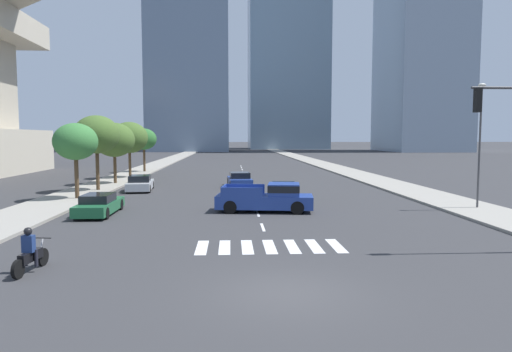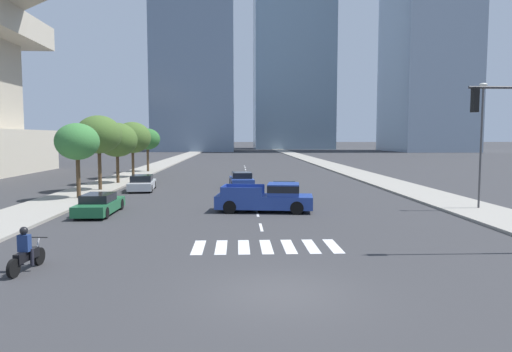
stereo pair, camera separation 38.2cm
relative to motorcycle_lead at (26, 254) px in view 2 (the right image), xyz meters
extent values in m
plane|color=#333335|center=(8.05, -2.45, -0.58)|extent=(800.00, 800.00, 0.00)
cube|color=gray|center=(21.05, 27.55, -0.51)|extent=(4.00, 260.00, 0.15)
cube|color=gray|center=(-4.96, 27.55, -0.51)|extent=(4.00, 260.00, 0.15)
cube|color=silver|center=(5.35, 3.05, -0.58)|extent=(0.45, 2.42, 0.01)
cube|color=silver|center=(6.25, 3.05, -0.58)|extent=(0.45, 2.42, 0.01)
cube|color=silver|center=(7.15, 3.05, -0.58)|extent=(0.45, 2.42, 0.01)
cube|color=silver|center=(8.05, 3.05, -0.58)|extent=(0.45, 2.42, 0.01)
cube|color=silver|center=(8.95, 3.05, -0.58)|extent=(0.45, 2.42, 0.01)
cube|color=silver|center=(9.85, 3.05, -0.58)|extent=(0.45, 2.42, 0.01)
cube|color=silver|center=(10.75, 3.05, -0.58)|extent=(0.45, 2.42, 0.01)
cube|color=silver|center=(8.05, 7.05, -0.58)|extent=(0.14, 2.00, 0.01)
cube|color=silver|center=(8.05, 11.05, -0.58)|extent=(0.14, 2.00, 0.01)
cube|color=silver|center=(8.05, 15.05, -0.58)|extent=(0.14, 2.00, 0.01)
cube|color=silver|center=(8.05, 19.05, -0.58)|extent=(0.14, 2.00, 0.01)
cube|color=silver|center=(8.05, 23.05, -0.58)|extent=(0.14, 2.00, 0.01)
cube|color=silver|center=(8.05, 27.05, -0.58)|extent=(0.14, 2.00, 0.01)
cube|color=silver|center=(8.05, 31.05, -0.58)|extent=(0.14, 2.00, 0.01)
cube|color=silver|center=(8.05, 35.05, -0.58)|extent=(0.14, 2.00, 0.01)
cube|color=silver|center=(8.05, 39.05, -0.58)|extent=(0.14, 2.00, 0.01)
cube|color=silver|center=(8.05, 43.05, -0.58)|extent=(0.14, 2.00, 0.01)
cube|color=silver|center=(8.05, 47.05, -0.58)|extent=(0.14, 2.00, 0.01)
cube|color=silver|center=(8.05, 51.05, -0.58)|extent=(0.14, 2.00, 0.01)
cube|color=silver|center=(8.05, 55.05, -0.58)|extent=(0.14, 2.00, 0.01)
cylinder|color=black|center=(0.09, 0.75, -0.28)|extent=(0.19, 0.61, 0.60)
cylinder|color=black|center=(-0.08, -0.72, -0.28)|extent=(0.19, 0.61, 0.60)
cube|color=black|center=(0.00, 0.02, -0.06)|extent=(0.35, 1.20, 0.32)
cylinder|color=#B2B2B7|center=(0.07, 0.65, 0.02)|extent=(0.10, 0.32, 0.67)
cylinder|color=black|center=(0.08, 0.70, 0.39)|extent=(0.70, 0.11, 0.04)
cube|color=navy|center=(-0.01, -0.08, 0.37)|extent=(0.38, 0.28, 0.55)
sphere|color=black|center=(-0.01, -0.08, 0.78)|extent=(0.26, 0.26, 0.26)
cylinder|color=black|center=(-0.18, 0.04, -0.11)|extent=(0.13, 0.13, 0.55)
cylinder|color=black|center=(0.18, 0.00, -0.11)|extent=(0.13, 0.13, 0.55)
cube|color=navy|center=(8.48, 11.84, 0.01)|extent=(5.85, 2.78, 0.75)
cube|color=navy|center=(9.60, 11.70, 0.74)|extent=(2.03, 2.12, 0.70)
cube|color=black|center=(9.60, 11.70, 0.82)|extent=(2.06, 2.17, 0.39)
cube|color=navy|center=(7.38, 12.99, 0.66)|extent=(2.36, 0.38, 0.55)
cube|color=navy|center=(7.13, 11.01, 0.66)|extent=(2.36, 0.38, 0.55)
cube|color=navy|center=(6.08, 12.15, 0.66)|extent=(0.33, 1.99, 0.55)
cylinder|color=black|center=(10.50, 12.52, -0.20)|extent=(0.79, 0.36, 0.76)
cylinder|color=black|center=(10.26, 10.67, -0.20)|extent=(0.79, 0.36, 0.76)
cylinder|color=black|center=(6.70, 13.01, -0.20)|extent=(0.79, 0.36, 0.76)
cylinder|color=black|center=(6.46, 11.16, -0.20)|extent=(0.79, 0.36, 0.76)
cube|color=navy|center=(7.27, 25.47, -0.11)|extent=(2.20, 4.66, 0.64)
cube|color=black|center=(7.29, 25.24, 0.47)|extent=(1.80, 2.15, 0.51)
cylinder|color=black|center=(6.31, 26.95, -0.26)|extent=(0.26, 0.65, 0.64)
cylinder|color=black|center=(8.03, 27.06, -0.26)|extent=(0.26, 0.65, 0.64)
cylinder|color=black|center=(6.52, 23.87, -0.26)|extent=(0.26, 0.65, 0.64)
cylinder|color=black|center=(8.24, 23.99, -0.26)|extent=(0.26, 0.65, 0.64)
cube|color=#1E6038|center=(10.19, 16.76, -0.14)|extent=(2.14, 4.66, 0.57)
cube|color=black|center=(10.21, 16.99, 0.38)|extent=(1.74, 2.15, 0.48)
cylinder|color=black|center=(10.90, 15.16, -0.26)|extent=(0.27, 0.65, 0.64)
cylinder|color=black|center=(9.27, 15.28, -0.26)|extent=(0.27, 0.65, 0.64)
cylinder|color=black|center=(11.12, 18.24, -0.26)|extent=(0.27, 0.65, 0.64)
cylinder|color=black|center=(9.49, 18.36, -0.26)|extent=(0.27, 0.65, 0.64)
cube|color=#1E6038|center=(-0.94, 11.33, -0.14)|extent=(1.74, 4.79, 0.58)
cube|color=black|center=(-0.94, 11.09, 0.38)|extent=(1.53, 2.16, 0.46)
cylinder|color=black|center=(-1.72, 12.96, -0.26)|extent=(0.22, 0.64, 0.64)
cylinder|color=black|center=(-0.16, 12.96, -0.26)|extent=(0.22, 0.64, 0.64)
cylinder|color=black|center=(-1.72, 9.70, -0.26)|extent=(0.22, 0.64, 0.64)
cylinder|color=black|center=(-0.16, 9.70, -0.26)|extent=(0.22, 0.64, 0.64)
cube|color=#B7BABF|center=(-0.90, 22.99, -0.12)|extent=(2.24, 4.79, 0.61)
cube|color=black|center=(-0.88, 22.76, 0.44)|extent=(1.80, 2.23, 0.52)
cylinder|color=black|center=(-1.87, 24.49, -0.26)|extent=(0.27, 0.66, 0.64)
cylinder|color=black|center=(-0.20, 24.63, -0.26)|extent=(0.27, 0.66, 0.64)
cylinder|color=black|center=(-1.60, 21.34, -0.26)|extent=(0.27, 0.66, 0.64)
cylinder|color=black|center=(0.07, 21.48, -0.26)|extent=(0.27, 0.66, 0.64)
cube|color=black|center=(15.59, 1.61, 5.15)|extent=(0.20, 0.28, 0.90)
sphere|color=red|center=(15.59, 1.61, 5.45)|extent=(0.18, 0.18, 0.18)
sphere|color=orange|center=(15.59, 1.61, 5.15)|extent=(0.18, 0.18, 0.18)
sphere|color=green|center=(15.59, 1.61, 4.85)|extent=(0.18, 0.18, 0.18)
cylinder|color=#3F3F42|center=(21.35, 11.77, 3.16)|extent=(0.12, 0.12, 7.19)
ellipsoid|color=beige|center=(21.35, 11.77, 6.86)|extent=(0.50, 0.24, 0.20)
cylinder|color=#4C3823|center=(-4.16, 17.41, 0.93)|extent=(0.28, 0.28, 2.72)
ellipsoid|color=#387538|center=(-4.16, 17.41, 3.49)|extent=(2.99, 2.99, 2.54)
cylinder|color=#4C3823|center=(-4.16, 22.49, 1.07)|extent=(0.28, 0.28, 3.00)
ellipsoid|color=#426028|center=(-4.16, 22.49, 4.00)|extent=(3.58, 3.58, 3.04)
cylinder|color=#4C3823|center=(-4.16, 28.08, 0.81)|extent=(0.28, 0.28, 2.50)
ellipsoid|color=#426028|center=(-4.16, 28.08, 3.54)|extent=(3.69, 3.69, 3.14)
cylinder|color=#4C3823|center=(-4.16, 34.41, 0.88)|extent=(0.28, 0.28, 2.64)
ellipsoid|color=#426028|center=(-4.16, 34.41, 3.74)|extent=(3.86, 3.86, 3.28)
cylinder|color=#4C3823|center=(-4.16, 42.64, 0.94)|extent=(0.28, 0.28, 2.75)
ellipsoid|color=#2D662D|center=(-4.16, 42.64, 3.55)|extent=(3.08, 3.08, 2.61)
camera|label=1|loc=(6.50, -15.09, 3.79)|focal=32.47mm
camera|label=2|loc=(6.89, -15.11, 3.79)|focal=32.47mm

